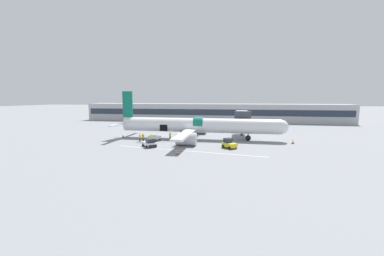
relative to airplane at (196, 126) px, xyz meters
The scene contains 17 objects.
ground_plane 5.29m from the airplane, 104.70° to the right, with size 500.00×500.00×0.00m, color gray.
apron_marking_line 12.25m from the airplane, 88.63° to the right, with size 26.42×4.02×0.01m.
terminal_strip 40.61m from the airplane, 91.60° to the left, with size 99.04×8.66×6.72m.
jet_bridge_stub 11.29m from the airplane, 28.51° to the left, with size 3.52×9.45×6.06m.
airplane is the anchor object (origin of this frame).
baggage_tug_lead 12.28m from the airplane, 125.35° to the right, with size 3.28×3.40×1.55m.
baggage_tug_mid 11.18m from the airplane, 48.24° to the right, with size 2.85×2.93×1.73m.
baggage_cart_loading 9.35m from the airplane, 154.61° to the right, with size 3.44×2.20×1.12m.
ground_crew_loader_a 12.23m from the airplane, 153.51° to the right, with size 0.50×0.55×1.64m.
ground_crew_loader_b 6.15m from the airplane, 151.30° to the right, with size 0.47×0.63×1.80m.
ground_crew_driver 10.56m from the airplane, 140.19° to the right, with size 0.65×0.52×1.85m.
ground_crew_supervisor 11.68m from the airplane, 149.46° to the right, with size 0.57×0.61×1.84m.
suitcase_on_tarmac_upright 11.27m from the airplane, 144.95° to the right, with size 0.40×0.30×0.79m.
safety_cone_nose 19.74m from the airplane, ahead, with size 0.63×0.63×0.77m.
safety_cone_engine_left 14.89m from the airplane, 92.44° to the right, with size 0.50×0.50×0.60m.
safety_cone_wingtip 7.69m from the airplane, 85.48° to the right, with size 0.46×0.46×0.55m.
safety_cone_tail 16.99m from the airplane, behind, with size 0.54×0.54×0.68m.
Camera 1 is at (9.56, -45.63, 8.82)m, focal length 22.00 mm.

